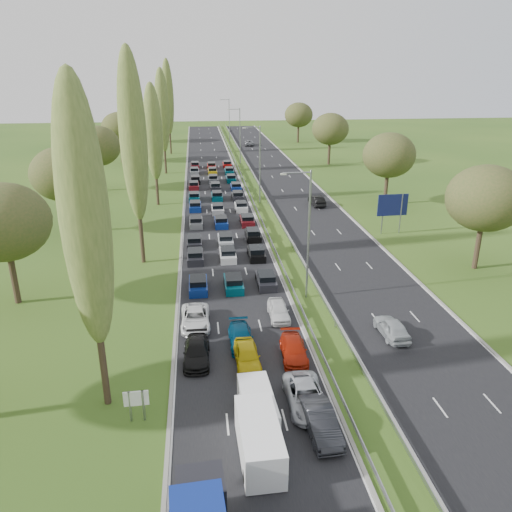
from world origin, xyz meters
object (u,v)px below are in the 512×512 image
white_van_front (259,437)px  direction_sign (393,207)px  near_car_2 (195,318)px  white_van_rear (257,405)px  near_car_3 (197,352)px  info_sign (136,402)px

white_van_front → direction_sign: (21.82, 37.23, 2.44)m
near_car_2 → white_van_rear: white_van_rear is taller
white_van_rear → direction_sign: direction_sign is taller
near_car_2 → near_car_3: 5.23m
info_sign → direction_sign: bearing=49.4°
direction_sign → near_car_3: bearing=-132.7°
near_car_2 → direction_sign: bearing=41.2°
white_van_front → white_van_rear: white_van_front is taller
white_van_rear → direction_sign: 40.59m
near_car_3 → info_sign: bearing=-118.3°
near_car_2 → direction_sign: size_ratio=0.97×
near_car_3 → info_sign: info_sign is taller
white_van_rear → direction_sign: (21.56, 34.30, 2.58)m
near_car_2 → near_car_3: (0.06, -5.23, -0.02)m
near_car_3 → direction_sign: bearing=48.8°
white_van_front → info_sign: white_van_front is taller
info_sign → direction_sign: direction_sign is taller
near_car_3 → info_sign: (-3.62, -6.31, 0.67)m
white_van_front → white_van_rear: size_ratio=1.14×
white_van_front → direction_sign: bearing=58.2°
white_van_front → info_sign: size_ratio=2.61×
near_car_2 → info_sign: size_ratio=2.41×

